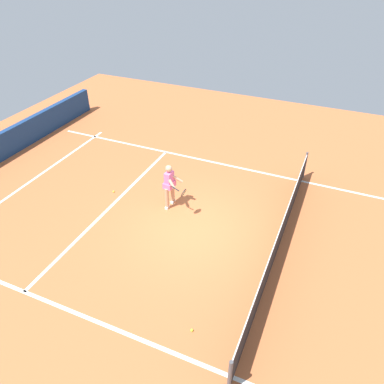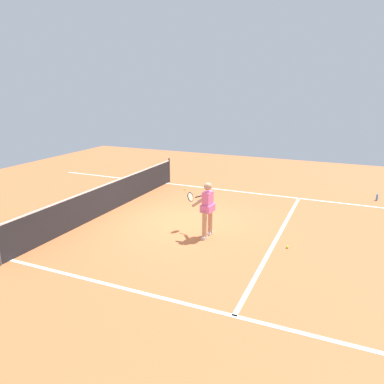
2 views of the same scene
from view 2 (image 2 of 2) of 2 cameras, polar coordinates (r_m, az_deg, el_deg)
ground_plane at (r=11.36m, az=-1.60°, el=-4.65°), size 23.46×23.46×0.00m
service_line_marking at (r=10.52m, az=13.16°, el=-6.77°), size 8.03×0.10×0.01m
sideline_left_marking at (r=8.24m, az=-13.95°, el=-13.48°), size 0.10×16.05×0.01m
sideline_right_marking at (r=14.91m, az=5.00°, el=0.34°), size 0.10×16.05×0.01m
court_net at (r=12.51m, az=-12.63°, el=-0.72°), size 8.71×0.08×1.05m
tennis_player at (r=10.00m, az=2.31°, el=-2.40°), size 0.82×0.92×1.55m
tennis_ball_near at (r=9.87m, az=14.56°, el=-8.26°), size 0.07×0.07×0.07m
tennis_ball_mid at (r=14.82m, az=-1.08°, el=0.42°), size 0.07×0.07×0.07m
water_bottle at (r=15.07m, az=26.78°, el=-0.73°), size 0.07×0.07×0.24m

